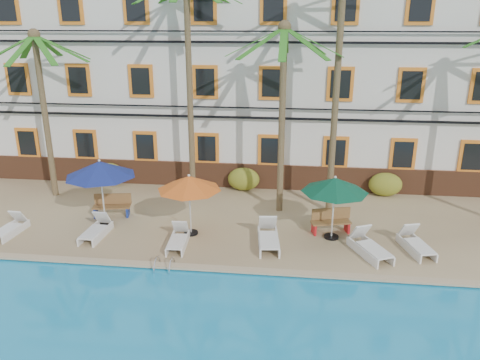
# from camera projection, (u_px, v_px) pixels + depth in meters

# --- Properties ---
(ground) EXTENTS (100.00, 100.00, 0.00)m
(ground) POSITION_uv_depth(u_px,v_px,m) (215.00, 262.00, 16.12)
(ground) COLOR #384C23
(ground) RESTS_ON ground
(pool_deck) EXTENTS (30.00, 12.00, 0.25)m
(pool_deck) POSITION_uv_depth(u_px,v_px,m) (233.00, 205.00, 20.78)
(pool_deck) COLOR tan
(pool_deck) RESTS_ON ground
(pool_coping) EXTENTS (30.00, 0.35, 0.06)m
(pool_coping) POSITION_uv_depth(u_px,v_px,m) (210.00, 268.00, 15.19)
(pool_coping) COLOR tan
(pool_coping) RESTS_ON pool_deck
(hotel_building) EXTENTS (25.40, 6.44, 10.22)m
(hotel_building) POSITION_uv_depth(u_px,v_px,m) (245.00, 72.00, 23.74)
(hotel_building) COLOR silver
(hotel_building) RESTS_ON pool_deck
(palm_a) EXTENTS (4.52, 4.52, 7.34)m
(palm_a) POSITION_uv_depth(u_px,v_px,m) (42.00, 91.00, 20.06)
(palm_a) COLOR brown
(palm_a) RESTS_ON pool_deck
(palm_b) EXTENTS (4.52, 4.52, 9.60)m
(palm_b) POSITION_uv_depth(u_px,v_px,m) (189.00, 60.00, 19.54)
(palm_b) COLOR brown
(palm_b) RESTS_ON pool_deck
(palm_c) EXTENTS (4.52, 4.52, 7.67)m
(palm_c) POSITION_uv_depth(u_px,v_px,m) (283.00, 93.00, 18.26)
(palm_c) COLOR brown
(palm_c) RESTS_ON pool_deck
(palm_d) EXTENTS (4.52, 4.52, 10.03)m
(palm_d) POSITION_uv_depth(u_px,v_px,m) (338.00, 58.00, 17.79)
(palm_d) COLOR brown
(palm_d) RESTS_ON pool_deck
(shrub_left) EXTENTS (1.50, 0.90, 1.10)m
(shrub_left) POSITION_uv_depth(u_px,v_px,m) (109.00, 174.00, 22.75)
(shrub_left) COLOR #31611B
(shrub_left) RESTS_ON pool_deck
(shrub_mid) EXTENTS (1.50, 0.90, 1.10)m
(shrub_mid) POSITION_uv_depth(u_px,v_px,m) (244.00, 179.00, 22.03)
(shrub_mid) COLOR #31611B
(shrub_mid) RESTS_ON pool_deck
(shrub_right) EXTENTS (1.50, 0.90, 1.10)m
(shrub_right) POSITION_uv_depth(u_px,v_px,m) (385.00, 184.00, 21.32)
(shrub_right) COLOR #31611B
(shrub_right) RESTS_ON pool_deck
(umbrella_blue) EXTENTS (2.69, 2.69, 2.69)m
(umbrella_blue) POSITION_uv_depth(u_px,v_px,m) (100.00, 169.00, 17.74)
(umbrella_blue) COLOR black
(umbrella_blue) RESTS_ON pool_deck
(umbrella_red) EXTENTS (2.38, 2.38, 2.38)m
(umbrella_red) POSITION_uv_depth(u_px,v_px,m) (189.00, 183.00, 17.03)
(umbrella_red) COLOR black
(umbrella_red) RESTS_ON pool_deck
(umbrella_green) EXTENTS (2.43, 2.43, 2.43)m
(umbrella_green) POSITION_uv_depth(u_px,v_px,m) (335.00, 185.00, 16.70)
(umbrella_green) COLOR black
(umbrella_green) RESTS_ON pool_deck
(lounger_a) EXTENTS (0.71, 1.69, 0.78)m
(lounger_a) POSITION_uv_depth(u_px,v_px,m) (10.00, 228.00, 17.61)
(lounger_a) COLOR silver
(lounger_a) RESTS_ON pool_deck
(lounger_b) EXTENTS (0.70, 1.78, 0.83)m
(lounger_b) POSITION_uv_depth(u_px,v_px,m) (96.00, 230.00, 17.40)
(lounger_b) COLOR silver
(lounger_b) RESTS_ON pool_deck
(lounger_c) EXTENTS (0.71, 1.72, 0.80)m
(lounger_c) POSITION_uv_depth(u_px,v_px,m) (178.00, 239.00, 16.68)
(lounger_c) COLOR silver
(lounger_c) RESTS_ON pool_deck
(lounger_d) EXTENTS (0.93, 2.06, 0.94)m
(lounger_d) POSITION_uv_depth(u_px,v_px,m) (268.00, 237.00, 16.72)
(lounger_d) COLOR silver
(lounger_d) RESTS_ON pool_deck
(lounger_e) EXTENTS (1.43, 2.03, 0.91)m
(lounger_e) POSITION_uv_depth(u_px,v_px,m) (369.00, 247.00, 16.06)
(lounger_e) COLOR silver
(lounger_e) RESTS_ON pool_deck
(lounger_f) EXTENTS (1.08, 1.90, 0.85)m
(lounger_f) POSITION_uv_depth(u_px,v_px,m) (416.00, 244.00, 16.31)
(lounger_f) COLOR silver
(lounger_f) RESTS_ON pool_deck
(bench_left) EXTENTS (1.56, 0.72, 0.93)m
(bench_left) POSITION_uv_depth(u_px,v_px,m) (112.00, 205.00, 19.17)
(bench_left) COLOR olive
(bench_left) RESTS_ON pool_deck
(bench_right) EXTENTS (1.57, 0.83, 0.93)m
(bench_right) POSITION_uv_depth(u_px,v_px,m) (330.00, 220.00, 17.71)
(bench_right) COLOR olive
(bench_right) RESTS_ON pool_deck
(pool_ladder) EXTENTS (0.54, 0.74, 0.74)m
(pool_ladder) POSITION_uv_depth(u_px,v_px,m) (165.00, 268.00, 15.26)
(pool_ladder) COLOR silver
(pool_ladder) RESTS_ON ground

